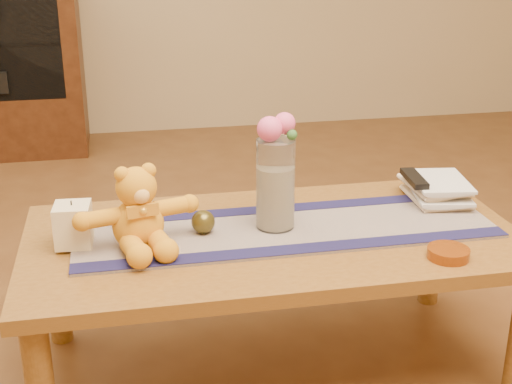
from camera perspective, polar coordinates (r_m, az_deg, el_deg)
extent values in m
plane|color=#553318|center=(2.24, 1.30, -13.94)|extent=(5.50, 5.50, 0.00)
cube|color=brown|center=(2.02, 1.39, -3.88)|extent=(1.40, 0.70, 0.04)
cylinder|color=brown|center=(2.35, -15.81, -7.10)|extent=(0.07, 0.07, 0.41)
cylinder|color=brown|center=(2.56, 14.04, -4.50)|extent=(0.07, 0.07, 0.41)
cube|color=#1C1A49|center=(2.03, 2.46, -3.01)|extent=(1.20, 0.35, 0.01)
cube|color=#16143E|center=(1.90, 3.50, -4.60)|extent=(1.20, 0.06, 0.00)
cube|color=#16143E|center=(2.16, 1.54, -1.36)|extent=(1.20, 0.06, 0.00)
cube|color=beige|center=(1.97, -14.52, -2.57)|extent=(0.10, 0.10, 0.11)
cylinder|color=black|center=(1.94, -14.69, -0.86)|extent=(0.00, 0.00, 0.01)
cylinder|color=silver|center=(1.99, 1.58, 0.64)|extent=(0.11, 0.11, 0.26)
cylinder|color=beige|center=(2.00, 1.57, -0.41)|extent=(0.09, 0.09, 0.18)
sphere|color=#EF5490|center=(1.93, 1.11, 5.11)|extent=(0.07, 0.07, 0.07)
sphere|color=#EF5490|center=(1.95, 2.32, 5.57)|extent=(0.06, 0.06, 0.06)
sphere|color=#5058AE|center=(1.98, 1.68, 5.30)|extent=(0.04, 0.04, 0.04)
sphere|color=#5058AE|center=(1.96, 0.63, 4.90)|extent=(0.04, 0.04, 0.04)
sphere|color=#33662D|center=(1.93, 2.91, 4.63)|extent=(0.03, 0.03, 0.03)
sphere|color=#483F18|center=(1.99, -4.29, -2.42)|extent=(0.09, 0.09, 0.07)
imported|color=beige|center=(2.28, 12.43, -0.60)|extent=(0.18, 0.23, 0.02)
imported|color=beige|center=(2.27, 12.62, -0.18)|extent=(0.20, 0.25, 0.02)
imported|color=beige|center=(2.27, 12.34, 0.32)|extent=(0.17, 0.22, 0.02)
imported|color=beige|center=(2.26, 12.65, 0.73)|extent=(0.20, 0.25, 0.02)
cube|color=black|center=(2.25, 12.65, 1.08)|extent=(0.06, 0.16, 0.02)
cylinder|color=#BF5914|center=(1.93, 15.26, -4.79)|extent=(0.12, 0.12, 0.03)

